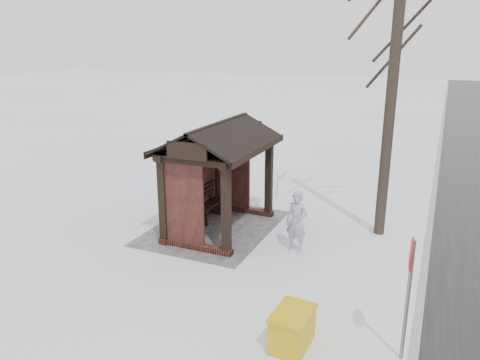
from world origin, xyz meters
The scene contains 8 objects.
ground centered at (0.00, 0.00, 0.00)m, with size 120.00×120.00×0.00m, color white.
kerb centered at (0.00, 5.50, 0.01)m, with size 120.00×0.15×0.06m, color gray.
trampled_patch centered at (0.00, -0.20, 0.01)m, with size 4.20×3.20×0.02m, color gray.
bus_shelter centered at (0.00, -0.16, 2.17)m, with size 3.60×2.40×3.09m.
pedestrian centered at (0.55, 2.41, 0.80)m, with size 0.58×0.38×1.60m, color #A39CB7.
dog centered at (-1.28, 1.87, 0.29)m, with size 0.32×0.69×0.58m, color black.
grit_bin centered at (4.33, 3.50, 0.35)m, with size 0.94×0.67×0.70m.
road_sign centered at (3.89, 5.28, 1.61)m, with size 0.57×0.09×2.21m.
Camera 1 is at (11.16, 5.50, 5.17)m, focal length 35.00 mm.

